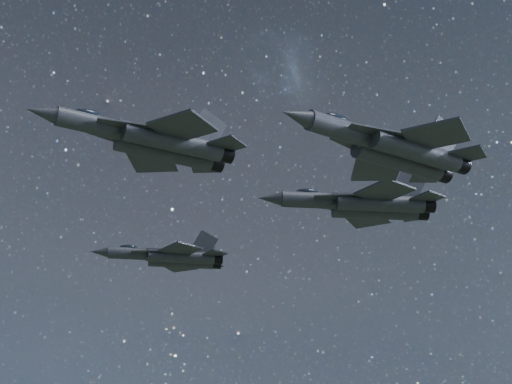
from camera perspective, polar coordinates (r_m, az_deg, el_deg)
name	(u,v)px	position (r m, az deg, el deg)	size (l,w,h in m)	color
jet_lead	(153,141)	(63.07, -8.23, 4.09)	(18.73, 13.34, 4.78)	#2E313A
jet_left	(170,257)	(79.13, -6.86, -5.18)	(15.03, 10.09, 3.80)	#2E313A
jet_right	(393,148)	(54.72, 10.92, 3.44)	(17.22, 12.13, 4.35)	#2E313A
jet_slot	(363,204)	(79.54, 8.58, -0.97)	(20.10, 13.34, 5.12)	#2E313A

